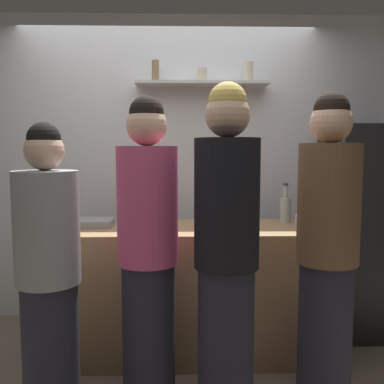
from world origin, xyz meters
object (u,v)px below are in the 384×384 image
object	(u,v)px
baking_pan	(89,223)
person_grey_hoodie	(49,277)
wine_bottle_pale_glass	(285,208)
person_pink_top	(148,254)
person_brown_jacket	(327,253)
wine_bottle_amber_glass	(140,218)
person_blonde	(226,256)
utensil_holder	(304,222)
water_bottle_plastic	(157,217)
refrigerator	(363,230)

from	to	relation	value
baking_pan	person_grey_hoodie	distance (m)	0.82
baking_pan	wine_bottle_pale_glass	xyz separation A→B (m)	(1.45, 0.13, 0.08)
person_pink_top	person_brown_jacket	bearing A→B (deg)	-84.22
wine_bottle_amber_glass	person_brown_jacket	bearing A→B (deg)	-20.19
person_brown_jacket	person_pink_top	bearing A→B (deg)	-3.01
person_blonde	person_grey_hoodie	world-z (taller)	person_blonde
person_brown_jacket	utensil_holder	bearing A→B (deg)	-93.00
utensil_holder	person_blonde	xyz separation A→B (m)	(-0.60, -0.68, -0.07)
person_brown_jacket	person_pink_top	world-z (taller)	person_brown_jacket
water_bottle_plastic	person_blonde	bearing A→B (deg)	-58.38
refrigerator	person_brown_jacket	size ratio (longest dim) A/B	0.93
wine_bottle_pale_glass	baking_pan	bearing A→B (deg)	-174.92
baking_pan	wine_bottle_pale_glass	size ratio (longest dim) A/B	1.14
water_bottle_plastic	person_brown_jacket	world-z (taller)	person_brown_jacket
refrigerator	person_grey_hoodie	xyz separation A→B (m)	(-2.17, -1.10, -0.04)
wine_bottle_pale_glass	person_blonde	size ratio (longest dim) A/B	0.16
wine_bottle_pale_glass	person_brown_jacket	distance (m)	0.86
baking_pan	person_brown_jacket	xyz separation A→B (m)	(1.48, -0.72, -0.05)
refrigerator	water_bottle_plastic	bearing A→B (deg)	-163.11
wine_bottle_amber_glass	person_pink_top	xyz separation A→B (m)	(0.08, -0.35, -0.15)
wine_bottle_pale_glass	person_pink_top	size ratio (longest dim) A/B	0.17
wine_bottle_amber_glass	wine_bottle_pale_glass	world-z (taller)	wine_bottle_pale_glass
refrigerator	person_blonde	size ratio (longest dim) A/B	0.92
person_grey_hoodie	person_brown_jacket	size ratio (longest dim) A/B	0.90
person_blonde	person_brown_jacket	distance (m)	0.59
water_bottle_plastic	wine_bottle_pale_glass	bearing A→B (deg)	18.93
wine_bottle_pale_glass	water_bottle_plastic	world-z (taller)	wine_bottle_pale_glass
baking_pan	water_bottle_plastic	world-z (taller)	water_bottle_plastic
wine_bottle_amber_glass	person_pink_top	distance (m)	0.39
water_bottle_plastic	person_blonde	world-z (taller)	person_blonde
baking_pan	person_pink_top	bearing A→B (deg)	-54.92
refrigerator	wine_bottle_pale_glass	world-z (taller)	refrigerator
baking_pan	wine_bottle_amber_glass	bearing A→B (deg)	-39.51
baking_pan	utensil_holder	distance (m)	1.51
person_grey_hoodie	person_pink_top	size ratio (longest dim) A/B	0.91
person_blonde	person_grey_hoodie	distance (m)	0.95
utensil_holder	person_pink_top	world-z (taller)	person_pink_top
wine_bottle_amber_glass	water_bottle_plastic	size ratio (longest dim) A/B	1.33
refrigerator	person_blonde	xyz separation A→B (m)	(-1.23, -1.15, 0.08)
wine_bottle_amber_glass	water_bottle_plastic	world-z (taller)	wine_bottle_amber_glass
person_brown_jacket	person_pink_top	size ratio (longest dim) A/B	1.01
wine_bottle_amber_glass	person_grey_hoodie	size ratio (longest dim) A/B	0.18
baking_pan	wine_bottle_amber_glass	distance (m)	0.52
refrigerator	wine_bottle_pale_glass	size ratio (longest dim) A/B	5.57
water_bottle_plastic	person_grey_hoodie	size ratio (longest dim) A/B	0.14
wine_bottle_amber_glass	person_grey_hoodie	xyz separation A→B (m)	(-0.44, -0.47, -0.24)
baking_pan	water_bottle_plastic	bearing A→B (deg)	-21.57
baking_pan	person_grey_hoodie	world-z (taller)	person_grey_hoodie
person_blonde	person_pink_top	size ratio (longest dim) A/B	1.03
refrigerator	wine_bottle_pale_glass	bearing A→B (deg)	-166.05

